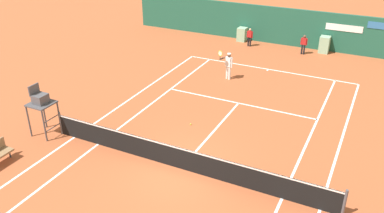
{
  "coord_description": "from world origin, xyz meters",
  "views": [
    {
      "loc": [
        6.09,
        -11.3,
        9.2
      ],
      "look_at": [
        -1.28,
        3.57,
        0.8
      ],
      "focal_mm": 37.57,
      "sensor_mm": 36.0,
      "label": 1
    }
  ],
  "objects": [
    {
      "name": "ground_plane",
      "position": [
        -0.0,
        0.58,
        0.0
      ],
      "size": [
        80.0,
        80.0,
        0.01
      ],
      "color": "#A8512D"
    },
    {
      "name": "tennis_net",
      "position": [
        0.0,
        0.0,
        0.51
      ],
      "size": [
        12.1,
        0.1,
        1.07
      ],
      "color": "#4C4C51",
      "rests_on": "ground_plane"
    },
    {
      "name": "sponsor_back_wall",
      "position": [
        -0.0,
        16.97,
        1.28
      ],
      "size": [
        25.0,
        1.02,
        2.65
      ],
      "color": "#1E5642",
      "rests_on": "ground_plane"
    },
    {
      "name": "umpire_chair",
      "position": [
        -6.62,
        -0.32,
        1.56
      ],
      "size": [
        1.0,
        1.0,
        2.34
      ],
      "rotation": [
        0.0,
        0.0,
        -1.57
      ],
      "color": "#47474C",
      "rests_on": "ground_plane"
    },
    {
      "name": "player_on_baseline",
      "position": [
        -1.7,
        9.13,
        0.96
      ],
      "size": [
        0.77,
        0.65,
        1.82
      ],
      "rotation": [
        0.0,
        0.0,
        2.85
      ],
      "color": "white",
      "rests_on": "ground_plane"
    },
    {
      "name": "ball_kid_right_post",
      "position": [
        1.27,
        15.48,
        0.77
      ],
      "size": [
        0.45,
        0.19,
        1.34
      ],
      "rotation": [
        0.0,
        0.0,
        3.15
      ],
      "color": "black",
      "rests_on": "ground_plane"
    },
    {
      "name": "ball_kid_left_post",
      "position": [
        -2.57,
        15.48,
        0.76
      ],
      "size": [
        0.44,
        0.18,
        1.32
      ],
      "rotation": [
        0.0,
        0.0,
        3.16
      ],
      "color": "black",
      "rests_on": "ground_plane"
    },
    {
      "name": "tennis_ball_by_sideline",
      "position": [
        -1.19,
        3.26,
        0.03
      ],
      "size": [
        0.07,
        0.07,
        0.07
      ],
      "primitive_type": "sphere",
      "color": "#CCE033",
      "rests_on": "ground_plane"
    }
  ]
}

